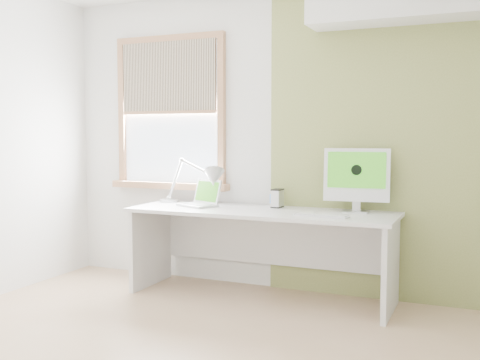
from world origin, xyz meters
The scene contains 11 objects.
room centered at (0.00, 0.00, 1.30)m, with size 4.04×3.54×2.64m.
accent_wall centered at (1.00, 1.74, 1.30)m, with size 2.00×0.02×2.60m, color olive.
window centered at (-1.00, 1.71, 1.54)m, with size 1.20×0.14×1.42m.
desk centered at (0.04, 1.44, 0.53)m, with size 2.20×0.70×0.73m.
desk_lamp centered at (-0.54, 1.52, 0.94)m, with size 0.71×0.30×0.41m.
laptop centered at (-0.53, 1.45, 0.79)m, with size 0.40×0.37×0.23m.
phone_dock centered at (0.07, 1.59, 0.77)m, with size 0.07×0.07×0.13m.
external_drive centered at (0.11, 1.60, 0.81)m, with size 0.08×0.13×0.16m.
imac centered at (0.78, 1.58, 1.01)m, with size 0.52×0.19×0.51m.
keyboard centered at (0.59, 1.22, 0.74)m, with size 0.42×0.15×0.02m.
mouse centered at (0.54, 1.22, 0.74)m, with size 0.05×0.09×0.03m, color white.
Camera 1 is at (1.71, -2.91, 1.35)m, focal length 42.54 mm.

